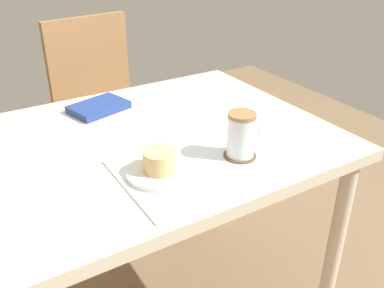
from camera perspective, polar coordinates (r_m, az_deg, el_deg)
dining_table at (r=1.30m, az=-5.77°, el=-2.41°), size 1.07×0.82×0.73m
wooden_chair at (r=2.01m, az=-11.52°, el=3.72°), size 0.46×0.46×0.93m
placemat at (r=1.10m, az=1.08°, el=-3.03°), size 0.41×0.31×0.00m
pastry_plate at (r=1.07m, az=-4.25°, el=-3.74°), size 0.17×0.17×0.01m
pastry at (r=1.05m, az=-4.32°, el=-2.23°), size 0.08×0.08×0.05m
coffee_coaster at (r=1.15m, az=6.39°, el=-1.51°), size 0.09×0.09×0.00m
coffee_mug at (r=1.13m, az=6.65°, el=1.30°), size 0.11×0.07×0.12m
small_book at (r=1.46m, az=-12.34°, el=4.83°), size 0.21×0.17×0.02m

